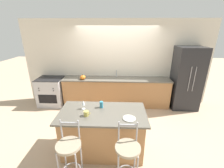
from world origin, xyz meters
TOP-DOWN VIEW (x-y plane):
  - ground_plane at (0.00, 0.00)m, footprint 18.00×18.00m
  - wall_back at (0.00, 0.64)m, footprint 6.00×0.07m
  - back_counter at (0.00, 0.35)m, footprint 3.41×0.62m
  - sink_faucet at (0.00, 0.53)m, footprint 0.02×0.13m
  - kitchen_island at (-0.23, -1.70)m, footprint 1.67×0.88m
  - refrigerator at (2.16, 0.28)m, footprint 0.80×0.69m
  - oven_range at (-2.13, 0.28)m, footprint 0.80×0.70m
  - bar_stool_near at (-0.69, -2.39)m, footprint 0.39×0.39m
  - bar_stool_far at (0.22, -2.40)m, footprint 0.39×0.39m
  - dinner_plate at (0.26, -1.89)m, footprint 0.24×0.24m
  - wine_glass at (-0.62, -1.58)m, footprint 0.07×0.07m
  - coffee_mug at (-0.52, -1.83)m, footprint 0.12×0.09m
  - tumbler_cup at (-0.27, -1.51)m, footprint 0.07×0.07m
  - pumpkin_decoration at (-1.04, 0.18)m, footprint 0.17×0.17m

SIDE VIEW (x-z plane):
  - ground_plane at x=0.00m, z-range 0.00..0.00m
  - oven_range at x=-2.13m, z-range 0.00..0.92m
  - kitchen_island at x=-0.23m, z-range 0.00..0.91m
  - back_counter at x=0.00m, z-range 0.00..0.92m
  - bar_stool_near at x=-0.69m, z-range 0.07..1.17m
  - bar_stool_far at x=0.22m, z-range 0.07..1.17m
  - dinner_plate at x=0.26m, z-range 0.91..0.93m
  - coffee_mug at x=-0.52m, z-range 0.91..1.01m
  - refrigerator at x=2.16m, z-range 0.00..1.93m
  - tumbler_cup at x=-0.27m, z-range 0.91..1.04m
  - pumpkin_decoration at x=-1.04m, z-range 0.91..1.07m
  - wine_glass at x=-0.62m, z-range 0.95..1.14m
  - sink_faucet at x=0.00m, z-range 0.95..1.17m
  - wall_back at x=0.00m, z-range 0.00..2.70m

